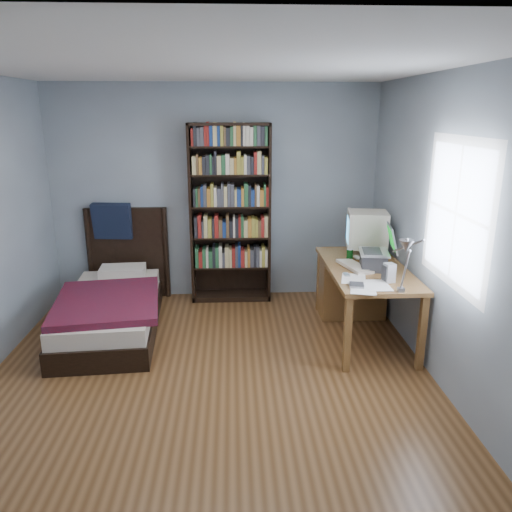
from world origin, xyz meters
name	(u,v)px	position (x,y,z in m)	size (l,w,h in m)	color
room	(209,237)	(0.03, 0.00, 1.25)	(4.20, 4.24, 2.50)	#513218
desk	(354,283)	(1.51, 1.24, 0.41)	(0.75, 1.51, 0.73)	brown
crt_monitor	(366,230)	(1.60, 1.25, 0.99)	(0.46, 0.43, 0.47)	beige
laptop	(375,257)	(1.57, 0.75, 0.85)	(0.40, 0.39, 0.43)	#2D2D30
desk_lamp	(406,251)	(1.50, -0.21, 1.18)	(0.21, 0.47, 0.56)	#99999E
keyboard	(355,267)	(1.38, 0.79, 0.75)	(0.17, 0.44, 0.03)	beige
speaker	(389,273)	(1.58, 0.37, 0.82)	(0.09, 0.09, 0.17)	gray
soda_can	(350,255)	(1.39, 1.04, 0.79)	(0.06, 0.06, 0.12)	black
mouse	(357,257)	(1.47, 1.08, 0.75)	(0.06, 0.11, 0.04)	silver
phone_silver	(347,275)	(1.25, 0.56, 0.74)	(0.05, 0.09, 0.02)	#B4B4B8
phone_grey	(352,283)	(1.24, 0.32, 0.74)	(0.04, 0.08, 0.02)	gray
external_drive	(357,286)	(1.27, 0.25, 0.74)	(0.12, 0.12, 0.02)	gray
bookshelf	(230,214)	(0.18, 1.94, 1.04)	(0.93, 0.30, 2.06)	black
bed	(113,304)	(-1.05, 1.15, 0.26)	(1.12, 2.01, 1.16)	black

